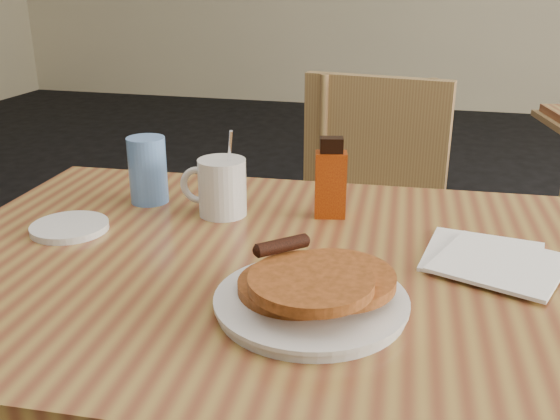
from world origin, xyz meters
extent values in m
cube|color=olive|center=(0.00, -0.02, 0.73)|extent=(1.26, 0.87, 0.04)
cube|color=#9B7E49|center=(0.00, -0.02, 0.71)|extent=(1.30, 0.92, 0.02)
cube|color=#9B7E49|center=(0.03, 0.65, 0.44)|extent=(0.47, 0.47, 0.04)
cube|color=#9B7E49|center=(0.03, 0.84, 0.69)|extent=(0.41, 0.11, 0.45)
cylinder|color=#9B7E49|center=(-0.14, 0.48, 0.21)|extent=(0.04, 0.04, 0.42)
cylinder|color=#9B7E49|center=(0.19, 0.82, 0.21)|extent=(0.04, 0.04, 0.42)
cylinder|color=silver|center=(0.05, -0.16, 0.76)|extent=(0.25, 0.25, 0.02)
cylinder|color=silver|center=(0.05, -0.16, 0.77)|extent=(0.26, 0.26, 0.01)
cylinder|color=#A55122|center=(0.03, -0.14, 0.78)|extent=(0.16, 0.16, 0.01)
cylinder|color=#A55122|center=(0.08, -0.14, 0.79)|extent=(0.17, 0.17, 0.01)
cylinder|color=#A55122|center=(0.05, -0.18, 0.81)|extent=(0.16, 0.16, 0.01)
cylinder|color=black|center=(0.00, -0.12, 0.82)|extent=(0.07, 0.07, 0.02)
cylinder|color=silver|center=(-0.18, 0.15, 0.80)|extent=(0.09, 0.09, 0.11)
torus|color=silver|center=(-0.23, 0.15, 0.80)|extent=(0.07, 0.01, 0.07)
cylinder|color=black|center=(-0.18, 0.15, 0.85)|extent=(0.08, 0.08, 0.01)
cylinder|color=silver|center=(-0.17, 0.15, 0.84)|extent=(0.04, 0.05, 0.15)
cube|color=maroon|center=(0.01, 0.19, 0.81)|extent=(0.06, 0.05, 0.12)
cube|color=black|center=(0.01, 0.19, 0.89)|extent=(0.05, 0.04, 0.03)
cube|color=white|center=(0.28, 0.07, 0.75)|extent=(0.20, 0.20, 0.01)
cube|color=white|center=(0.31, 0.04, 0.76)|extent=(0.23, 0.23, 0.01)
cylinder|color=#5F90DE|center=(-0.35, 0.18, 0.82)|extent=(0.09, 0.09, 0.13)
cylinder|color=silver|center=(-0.42, 0.01, 0.76)|extent=(0.15, 0.15, 0.01)
camera|label=1|loc=(0.19, -0.88, 1.18)|focal=40.00mm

